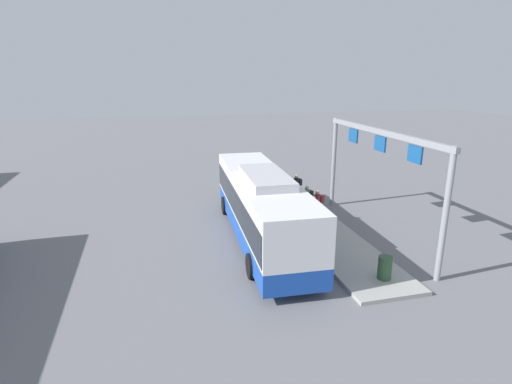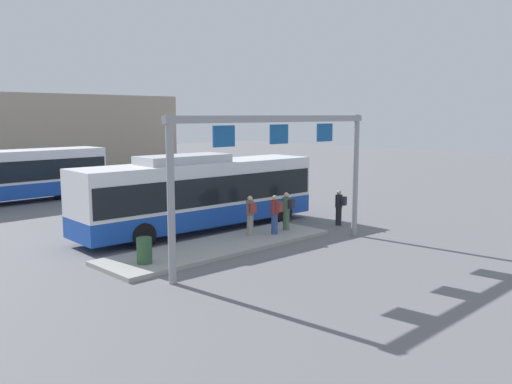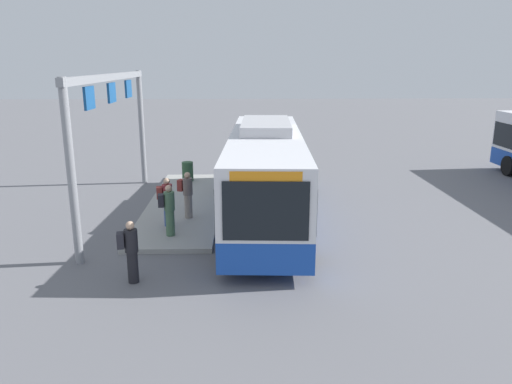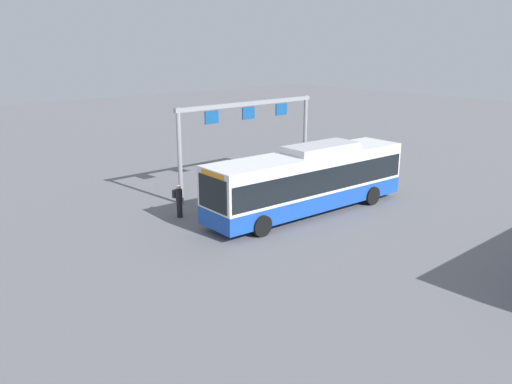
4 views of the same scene
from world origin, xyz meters
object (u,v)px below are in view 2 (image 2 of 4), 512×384
(bus_main, at_px, (200,191))
(bus_background_left, at_px, (14,173))
(trash_bin, at_px, (144,250))
(person_boarding, at_px, (339,207))
(person_waiting_near, at_px, (287,210))
(person_waiting_mid, at_px, (275,213))
(person_waiting_far, at_px, (250,214))

(bus_main, relative_size, bus_background_left, 1.10)
(trash_bin, bearing_deg, bus_background_left, 82.87)
(bus_main, height_order, person_boarding, bus_main)
(person_waiting_near, xyz_separation_m, trash_bin, (-7.46, -0.22, -0.44))
(person_waiting_near, height_order, trash_bin, person_waiting_near)
(bus_background_left, distance_m, person_waiting_mid, 17.76)
(bus_main, height_order, person_waiting_mid, bus_main)
(person_boarding, height_order, person_waiting_near, person_waiting_near)
(person_waiting_mid, xyz_separation_m, person_waiting_far, (-0.89, 0.59, 0.00))
(person_waiting_far, bearing_deg, bus_background_left, 31.63)
(bus_main, relative_size, person_waiting_mid, 7.07)
(person_waiting_far, xyz_separation_m, trash_bin, (-5.61, -0.61, -0.44))
(bus_main, height_order, person_waiting_near, bus_main)
(bus_main, xyz_separation_m, person_waiting_mid, (1.32, -3.39, -0.76))
(person_waiting_mid, relative_size, trash_bin, 1.86)
(person_waiting_near, height_order, person_waiting_mid, same)
(bus_background_left, bearing_deg, bus_main, 101.83)
(person_boarding, distance_m, person_waiting_far, 5.05)
(person_waiting_far, bearing_deg, person_waiting_mid, -103.51)
(bus_main, xyz_separation_m, trash_bin, (-5.18, -3.41, -1.20))
(trash_bin, bearing_deg, person_waiting_mid, 0.16)
(person_waiting_near, distance_m, person_waiting_mid, 0.99)
(bus_background_left, distance_m, person_waiting_near, 17.82)
(person_waiting_near, height_order, person_waiting_far, same)
(bus_main, height_order, bus_background_left, bus_main)
(bus_background_left, bearing_deg, person_boarding, 115.14)
(bus_main, distance_m, person_waiting_near, 4.00)
(bus_background_left, bearing_deg, person_waiting_far, 101.22)
(person_waiting_far, distance_m, trash_bin, 5.66)
(person_waiting_mid, bearing_deg, person_waiting_near, -86.46)
(person_waiting_near, relative_size, person_waiting_mid, 1.00)
(bus_main, relative_size, person_waiting_far, 7.07)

